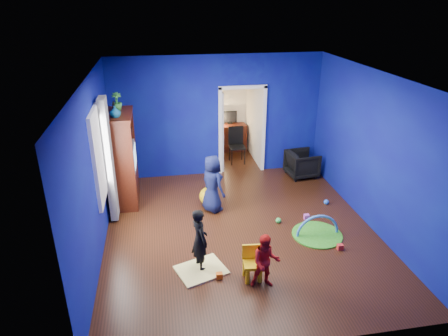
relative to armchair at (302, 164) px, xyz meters
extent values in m
cube|color=black|center=(-2.00, -2.20, -0.32)|extent=(5.00, 5.50, 0.01)
cube|color=white|center=(-2.00, -2.20, 2.58)|extent=(5.00, 5.50, 0.01)
cube|color=#0B0A70|center=(-2.00, 0.55, 1.13)|extent=(5.00, 0.02, 2.90)
cube|color=#0B0A70|center=(-2.00, -4.95, 1.13)|extent=(5.00, 0.02, 2.90)
cube|color=#0B0A70|center=(-4.50, -2.20, 1.13)|extent=(0.02, 5.50, 2.90)
cube|color=#0B0A70|center=(0.50, -2.20, 1.13)|extent=(0.02, 5.50, 2.90)
imported|color=black|center=(0.00, 0.00, 0.00)|extent=(0.77, 0.75, 0.64)
imported|color=black|center=(-2.88, -3.16, 0.22)|extent=(0.37, 0.45, 1.08)
imported|color=black|center=(-2.40, -1.32, 0.29)|extent=(0.63, 0.70, 1.21)
imported|color=red|center=(-1.95, -3.78, 0.13)|extent=(0.48, 0.40, 0.89)
imported|color=#0C5F65|center=(-4.20, -0.88, 1.75)|extent=(0.24, 0.24, 0.22)
imported|color=#2F8130|center=(-4.20, -0.36, 1.82)|extent=(0.24, 0.24, 0.36)
cube|color=#3D100A|center=(-4.20, -0.58, 0.66)|extent=(0.58, 1.14, 1.96)
cube|color=silver|center=(-4.16, -0.58, 0.70)|extent=(0.46, 0.70, 0.54)
cube|color=#F2E07A|center=(-2.88, -3.26, -0.30)|extent=(0.91, 0.81, 0.03)
sphere|color=yellow|center=(-2.45, -1.07, -0.12)|extent=(0.39, 0.39, 0.39)
cube|color=yellow|center=(-2.10, -3.58, -0.07)|extent=(0.31, 0.31, 0.50)
cylinder|color=green|center=(-0.62, -2.59, -0.31)|extent=(0.93, 0.93, 0.02)
torus|color=#3F8CD8|center=(-0.62, -2.59, -0.30)|extent=(0.83, 0.06, 0.83)
cube|color=white|center=(-4.49, -1.85, 1.23)|extent=(0.03, 0.95, 1.55)
cube|color=slate|center=(-4.37, -1.30, 0.93)|extent=(0.14, 0.42, 2.40)
cube|color=white|center=(-1.40, 0.55, 0.73)|extent=(1.16, 0.10, 2.10)
cube|color=#3D140A|center=(-1.40, 2.06, 0.06)|extent=(0.88, 0.44, 0.75)
cube|color=black|center=(-1.40, 2.18, 0.63)|extent=(0.40, 0.05, 0.32)
sphere|color=#FFD88C|center=(-1.68, 2.12, 0.61)|extent=(0.14, 0.14, 0.14)
cube|color=black|center=(-1.40, 1.10, 0.14)|extent=(0.40, 0.40, 0.92)
cube|color=white|center=(-1.40, 2.17, 1.70)|extent=(0.88, 0.24, 0.04)
cube|color=red|center=(-0.40, -3.09, -0.27)|extent=(0.10, 0.08, 0.10)
sphere|color=blue|center=(0.03, -1.48, -0.26)|extent=(0.11, 0.11, 0.11)
cube|color=#FF630D|center=(-2.62, -3.50, -0.27)|extent=(0.10, 0.08, 0.10)
sphere|color=green|center=(-1.20, -2.04, -0.26)|extent=(0.11, 0.11, 0.11)
cube|color=#D14EC2|center=(-0.61, -2.00, -0.27)|extent=(0.10, 0.08, 0.10)
camera|label=1|loc=(-3.40, -8.52, 3.81)|focal=32.00mm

